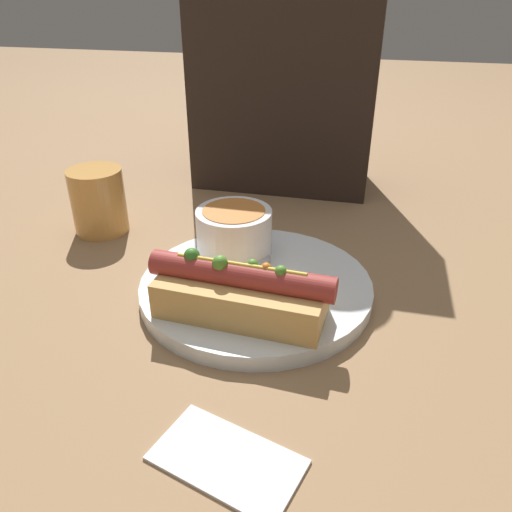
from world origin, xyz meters
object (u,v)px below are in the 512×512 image
spoon (241,265)px  seated_diner (286,49)px  hot_dog (245,293)px  drinking_glass (98,201)px  soup_bowl (234,230)px

spoon → seated_diner: (-0.02, 0.35, 0.21)m
hot_dog → drinking_glass: (-0.27, 0.18, 0.00)m
drinking_glass → seated_diner: 0.39m
soup_bowl → seated_diner: 0.36m
spoon → seated_diner: bearing=43.9°
drinking_glass → seated_diner: size_ratio=0.18×
spoon → drinking_glass: bearing=110.8°
soup_bowl → seated_diner: (0.00, 0.31, 0.18)m
hot_dog → seated_diner: size_ratio=0.38×
hot_dog → spoon: bearing=110.6°
spoon → seated_diner: seated_diner is taller
hot_dog → soup_bowl: hot_dog is taller
seated_diner → hot_dog: bearing=-84.3°
drinking_glass → seated_diner: bearing=49.1°
soup_bowl → drinking_glass: size_ratio=1.02×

